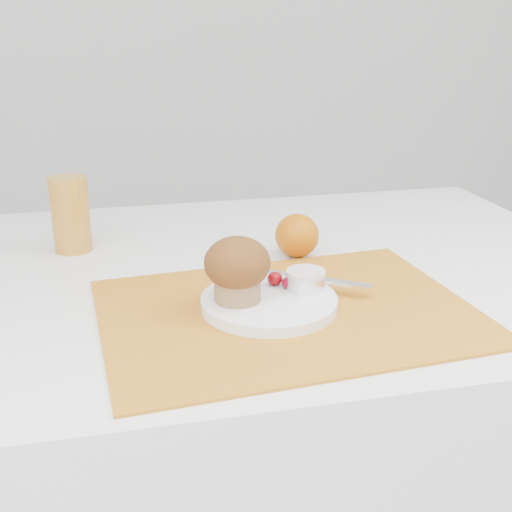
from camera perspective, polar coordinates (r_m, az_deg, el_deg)
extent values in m
cube|color=white|center=(1.21, -0.89, -17.72)|extent=(1.20, 0.80, 0.75)
cube|color=#C4761B|center=(0.87, 2.80, -4.93)|extent=(0.52, 0.40, 0.00)
cylinder|color=white|center=(0.87, 1.17, -4.13)|extent=(0.23, 0.23, 0.01)
cylinder|color=silver|center=(0.90, 4.44, -2.21)|extent=(0.06, 0.06, 0.02)
cylinder|color=silver|center=(0.89, 4.46, -1.50)|extent=(0.06, 0.06, 0.01)
ellipsoid|color=#580207|center=(0.91, 1.69, -2.02)|extent=(0.02, 0.02, 0.02)
ellipsoid|color=#5A0215|center=(0.90, 2.85, -2.41)|extent=(0.02, 0.02, 0.02)
cube|color=white|center=(0.93, 4.92, -2.01)|extent=(0.15, 0.11, 0.00)
sphere|color=#C06306|center=(1.06, 3.67, 1.82)|extent=(0.07, 0.07, 0.07)
cylinder|color=orange|center=(1.13, -16.16, 3.58)|extent=(0.07, 0.07, 0.13)
cylinder|color=#9C754B|center=(0.86, -1.65, -2.89)|extent=(0.07, 0.07, 0.03)
ellipsoid|color=#3D1F0B|center=(0.84, -1.68, -0.61)|extent=(0.09, 0.09, 0.07)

